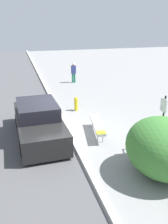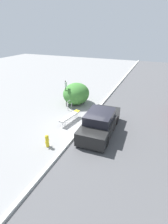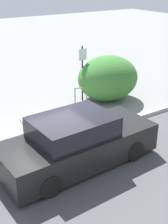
{
  "view_description": "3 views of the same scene",
  "coord_description": "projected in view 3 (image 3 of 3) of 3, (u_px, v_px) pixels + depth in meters",
  "views": [
    {
      "loc": [
        9.7,
        -2.02,
        4.7
      ],
      "look_at": [
        0.06,
        0.67,
        0.94
      ],
      "focal_mm": 40.0,
      "sensor_mm": 36.0,
      "label": 1
    },
    {
      "loc": [
        -9.48,
        -4.16,
        6.14
      ],
      "look_at": [
        0.72,
        0.17,
        0.85
      ],
      "focal_mm": 28.0,
      "sensor_mm": 36.0,
      "label": 2
    },
    {
      "loc": [
        -4.01,
        -7.62,
        4.93
      ],
      "look_at": [
        1.36,
        0.43,
        0.63
      ],
      "focal_mm": 50.0,
      "sensor_mm": 36.0,
      "label": 3
    }
  ],
  "objects": [
    {
      "name": "ground_plane",
      "position": [
        56.0,
        144.0,
        9.83
      ],
      "size": [
        60.0,
        60.0,
        0.0
      ],
      "primitive_type": "plane",
      "color": "gray"
    },
    {
      "name": "curb",
      "position": [
        56.0,
        143.0,
        9.81
      ],
      "size": [
        60.0,
        0.2,
        0.13
      ],
      "color": "#B7B7B2",
      "rests_on": "ground_plane"
    },
    {
      "name": "bench",
      "position": [
        51.0,
        115.0,
        10.76
      ],
      "size": [
        2.14,
        0.71,
        0.52
      ],
      "rotation": [
        0.0,
        0.0,
        -0.16
      ],
      "color": "#99999E",
      "rests_on": "ground_plane"
    },
    {
      "name": "bike_rack",
      "position": [
        81.0,
        95.0,
        12.46
      ],
      "size": [
        0.55,
        0.16,
        0.83
      ],
      "rotation": [
        0.0,
        0.0,
        -0.2
      ],
      "color": "#99999E",
      "rests_on": "ground_plane"
    },
    {
      "name": "sign_post",
      "position": [
        82.0,
        68.0,
        12.75
      ],
      "size": [
        0.36,
        0.08,
        2.3
      ],
      "color": "black",
      "rests_on": "ground_plane"
    },
    {
      "name": "shrub_hedge",
      "position": [
        108.0,
        78.0,
        13.02
      ],
      "size": [
        2.61,
        2.25,
        1.87
      ],
      "color": "#3D7A33",
      "rests_on": "ground_plane"
    },
    {
      "name": "parked_car_near",
      "position": [
        77.0,
        143.0,
        8.59
      ],
      "size": [
        4.55,
        1.9,
        1.47
      ],
      "rotation": [
        0.0,
        0.0,
        0.03
      ],
      "color": "black",
      "rests_on": "ground_plane"
    }
  ]
}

